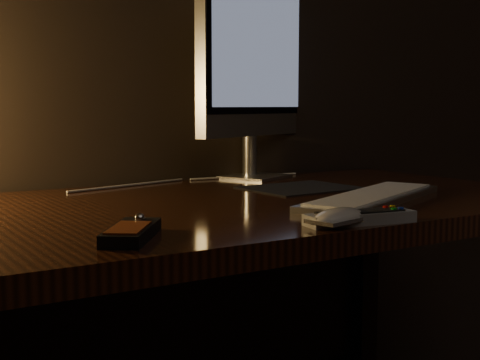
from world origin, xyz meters
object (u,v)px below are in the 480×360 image
keyboard (372,197)px  media_remote (132,232)px  tv_remote (360,217)px  monitor (256,63)px  mouse (339,220)px  desk (175,262)px

keyboard → media_remote: media_remote is taller
media_remote → tv_remote: media_remote is taller
tv_remote → media_remote: bearing=176.7°
monitor → tv_remote: size_ratio=2.62×
mouse → media_remote: size_ratio=0.69×
mouse → desk: bearing=88.7°
desk → mouse: size_ratio=14.76×
media_remote → tv_remote: (0.36, -0.08, 0.00)m
monitor → tv_remote: (-0.23, -0.66, -0.29)m
monitor → media_remote: size_ratio=3.21×
desk → tv_remote: 0.45m
keyboard → tv_remote: bearing=-161.8°
media_remote → monitor: bearing=-9.4°
mouse → media_remote: 0.33m
monitor → keyboard: size_ratio=1.13×
media_remote → tv_remote: bearing=-66.4°
keyboard → media_remote: size_ratio=2.84×
monitor → tv_remote: 0.76m
keyboard → monitor: bearing=60.6°
keyboard → media_remote: (-0.56, -0.10, 0.00)m
keyboard → mouse: 0.30m
media_remote → desk: bearing=1.1°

